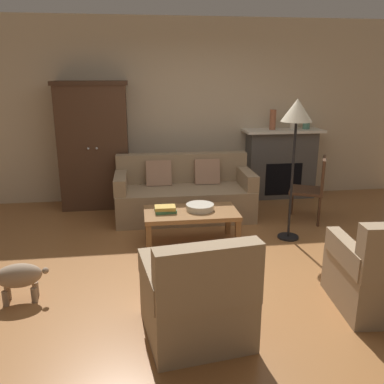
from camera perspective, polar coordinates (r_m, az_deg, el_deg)
ground_plane at (r=4.52m, az=2.85°, el=-9.84°), size 9.60×9.60×0.00m
back_wall at (r=6.60m, az=-1.07°, el=11.21°), size 7.20×0.10×2.80m
fireplace at (r=6.84m, az=12.26°, el=3.97°), size 1.26×0.48×1.12m
armoire at (r=6.32m, az=-13.48°, el=6.34°), size 1.06×0.57×1.88m
couch at (r=5.82m, az=-1.09°, el=-0.38°), size 1.93×0.86×0.86m
coffee_table at (r=4.84m, az=-0.15°, el=-3.28°), size 1.10×0.60×0.42m
fruit_bowl at (r=4.85m, az=1.12°, el=-2.12°), size 0.33×0.33×0.07m
book_stack at (r=4.78m, az=-3.74°, el=-2.41°), size 0.25×0.19×0.07m
mantel_vase_terracotta at (r=6.65m, az=11.20°, el=9.88°), size 0.10×0.10×0.31m
mantel_vase_cream at (r=6.78m, az=14.10°, el=9.41°), size 0.12×0.12×0.22m
mantel_vase_jade at (r=6.86m, az=15.66°, el=9.18°), size 0.11×0.11×0.17m
armchair_near_left at (r=3.23m, az=0.78°, el=-14.87°), size 0.87×0.87×0.88m
side_chair_wooden at (r=5.80m, az=16.58°, el=0.89°), size 0.59×0.59×0.90m
floor_lamp at (r=4.93m, az=14.36°, el=9.85°), size 0.36×0.36×1.71m
dog at (r=4.04m, az=-23.50°, el=-10.76°), size 0.57×0.24×0.39m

